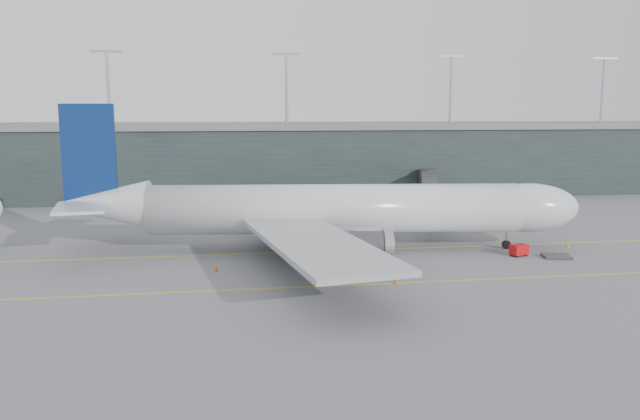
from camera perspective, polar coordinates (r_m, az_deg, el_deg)
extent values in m
plane|color=slate|center=(83.05, -3.13, -3.28)|extent=(320.00, 320.00, 0.00)
cube|color=gold|center=(79.16, -2.85, -3.88)|extent=(160.00, 0.25, 0.02)
cube|color=gold|center=(63.75, -1.38, -7.04)|extent=(160.00, 0.25, 0.02)
cube|color=gold|center=(103.11, -1.44, -0.86)|extent=(0.25, 60.00, 0.02)
cube|color=#1E2829|center=(139.42, -5.47, 4.56)|extent=(240.00, 35.00, 14.00)
cube|color=slate|center=(139.05, -5.52, 7.68)|extent=(240.00, 36.00, 1.20)
cylinder|color=#9E9EA3|center=(130.79, -18.78, 10.42)|extent=(0.60, 0.60, 14.00)
cylinder|color=#9E9EA3|center=(129.50, -3.07, 10.89)|extent=(0.60, 0.60, 14.00)
cylinder|color=#9E9EA3|center=(137.43, 11.87, 10.61)|extent=(0.60, 0.60, 14.00)
cylinder|color=#9E9EA3|center=(153.14, 24.42, 9.82)|extent=(0.60, 0.60, 14.00)
cylinder|color=silver|center=(79.23, 1.35, 0.10)|extent=(47.16, 11.47, 6.30)
ellipsoid|color=silver|center=(84.52, 18.45, 0.20)|extent=(13.85, 7.74, 6.30)
cone|color=silver|center=(82.54, -19.14, 0.46)|extent=(11.78, 7.26, 6.05)
cube|color=#989AA0|center=(79.59, 0.62, -1.64)|extent=(16.72, 6.86, 2.03)
cube|color=black|center=(85.82, 20.90, 0.88)|extent=(2.56, 3.28, 0.81)
cube|color=#989AA0|center=(63.79, -0.50, -2.99)|extent=(13.93, 30.58, 0.56)
cylinder|color=#3D3C42|center=(70.44, 3.49, -3.31)|extent=(7.47, 4.33, 3.56)
cube|color=#989AA0|center=(94.83, -1.08, 0.94)|extent=(19.69, 30.73, 0.56)
cylinder|color=#3D3C42|center=(89.32, 2.26, -0.68)|extent=(7.47, 4.33, 3.56)
cube|color=navy|center=(82.36, -20.39, 4.86)|extent=(6.62, 1.24, 12.19)
cube|color=silver|center=(77.52, -21.07, 0.21)|extent=(6.89, 9.88, 0.36)
cube|color=silver|center=(88.07, -18.75, 1.32)|extent=(8.54, 10.55, 0.36)
cylinder|color=black|center=(84.50, 16.67, -3.05)|extent=(1.16, 0.53, 1.12)
cylinder|color=#9E9EA3|center=(84.35, 16.70, -2.54)|extent=(0.30, 0.30, 2.64)
cylinder|color=black|center=(75.19, -1.53, -4.05)|extent=(1.37, 0.65, 1.32)
cylinder|color=black|center=(84.72, -1.61, -2.57)|extent=(1.37, 0.65, 1.32)
cube|color=#2D2E33|center=(87.05, 10.15, 0.40)|extent=(4.02, 4.27, 2.71)
cube|color=#2D2E33|center=(95.01, 10.08, 1.11)|extent=(6.17, 12.73, 2.42)
cube|color=#2D2E33|center=(107.50, 10.00, 2.01)|extent=(6.40, 12.80, 2.52)
cube|color=#2D2E33|center=(120.01, 9.93, 2.73)|extent=(6.63, 12.87, 2.61)
cylinder|color=#9E9EA3|center=(96.13, 10.03, -0.61)|extent=(0.48, 0.48, 3.68)
cube|color=#3D3C42|center=(96.39, 10.01, -1.49)|extent=(2.29, 1.98, 0.68)
cylinder|color=#2D2E33|center=(125.12, 4.29, 3.08)|extent=(3.87, 3.87, 2.91)
cylinder|color=#2D2E33|center=(125.48, 4.27, 1.68)|extent=(1.74, 1.74, 3.49)
cube|color=red|center=(80.78, 17.74, -3.46)|extent=(2.40, 1.92, 1.23)
cylinder|color=black|center=(80.06, 17.57, -4.02)|extent=(0.40, 0.26, 0.38)
cylinder|color=black|center=(81.12, 18.33, -3.89)|extent=(0.40, 0.26, 0.38)
cylinder|color=black|center=(80.71, 17.10, -3.89)|extent=(0.40, 0.26, 0.38)
cylinder|color=black|center=(81.76, 17.86, -3.76)|extent=(0.40, 0.26, 0.38)
cube|color=#37363B|center=(81.45, 20.80, -3.97)|extent=(3.65, 3.16, 0.32)
cube|color=#3D3C42|center=(92.59, -7.49, -1.97)|extent=(2.40, 2.04, 0.22)
cube|color=#B8BDC5|center=(92.41, -7.50, -1.38)|extent=(1.96, 1.87, 1.61)
cube|color=#224A88|center=(92.26, -7.51, -0.87)|extent=(2.02, 1.93, 0.09)
cube|color=#3D3C42|center=(94.86, -4.50, -1.67)|extent=(2.12, 1.87, 0.18)
cube|color=#B7BCC5|center=(94.72, -4.51, -1.19)|extent=(1.75, 1.69, 1.35)
cube|color=#224A88|center=(94.60, -4.52, -0.77)|extent=(1.80, 1.74, 0.07)
cube|color=#3D3C42|center=(92.33, -4.07, -1.96)|extent=(2.29, 2.05, 0.19)
cube|color=#A3A7AF|center=(92.18, -4.07, -1.43)|extent=(1.90, 1.84, 1.43)
cube|color=#224A88|center=(92.04, -4.08, -0.98)|extent=(1.96, 1.90, 0.08)
cone|color=orange|center=(88.16, 21.69, -2.96)|extent=(0.45, 0.45, 0.71)
cone|color=#D34D0B|center=(65.23, 6.94, -6.42)|extent=(0.45, 0.45, 0.71)
cone|color=red|center=(96.35, 2.66, -1.35)|extent=(0.47, 0.47, 0.74)
cone|color=#FC390E|center=(70.61, -9.46, -5.31)|extent=(0.42, 0.42, 0.66)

